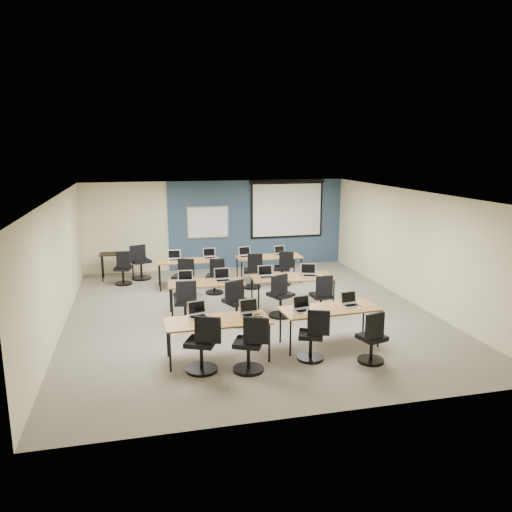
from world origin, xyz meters
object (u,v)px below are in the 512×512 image
object	(u,v)px
task_chair_5	(236,306)
laptop_7	(309,273)
laptop_1	(250,311)
whiteboard	(208,222)
training_table_mid_right	(293,278)
laptop_3	(350,302)
projector_screen	(287,206)
task_chair_0	(203,348)
task_chair_4	(186,306)
laptop_4	(186,279)
laptop_11	(280,252)
task_chair_10	(253,274)
task_chair_11	(283,271)
task_chair_1	(250,349)
laptop_10	(245,254)
training_table_front_right	(329,310)
task_chair_8	(184,280)
task_chair_9	(215,279)
training_table_back_right	(269,258)
laptop_0	(197,313)
spare_chair_b	(123,271)
training_table_front_left	(217,323)
laptop_2	(303,307)
task_chair_7	(322,299)
training_table_mid_left	(206,284)
training_table_back_left	(188,262)
laptop_8	(174,258)
task_chair_2	(313,339)
task_chair_3	(372,342)
laptop_9	(210,256)
laptop_6	(266,274)
laptop_5	(223,278)
utility_table	(117,256)

from	to	relation	value
task_chair_5	laptop_7	distance (m)	2.19
laptop_1	whiteboard	bearing A→B (deg)	79.98
training_table_mid_right	laptop_3	world-z (taller)	laptop_3
projector_screen	whiteboard	bearing A→B (deg)	179.55
task_chair_0	task_chair_4	world-z (taller)	task_chair_0
laptop_4	laptop_11	xyz separation A→B (m)	(2.87, 2.33, -0.00)
task_chair_10	task_chair_11	xyz separation A→B (m)	(0.87, 0.10, -0.00)
task_chair_1	laptop_10	bearing A→B (deg)	103.13
training_table_front_right	training_table_mid_right	bearing A→B (deg)	85.44
training_table_mid_right	laptop_3	bearing A→B (deg)	-76.02
laptop_7	task_chair_8	distance (m)	3.21
laptop_3	task_chair_11	distance (m)	4.18
laptop_3	task_chair_9	xyz separation A→B (m)	(-2.03, 3.77, -0.41)
training_table_back_right	laptop_4	xyz separation A→B (m)	(-2.50, -2.16, 0.11)
task_chair_0	laptop_0	bearing A→B (deg)	113.91
laptop_11	projector_screen	bearing A→B (deg)	57.39
whiteboard	task_chair_5	xyz separation A→B (m)	(-0.15, -5.10, -1.03)
laptop_1	spare_chair_b	size ratio (longest dim) A/B	0.37
training_table_front_left	laptop_3	distance (m)	2.62
laptop_2	task_chair_7	size ratio (longest dim) A/B	0.36
task_chair_7	training_table_mid_left	bearing A→B (deg)	160.87
task_chair_1	task_chair_4	size ratio (longest dim) A/B	1.00
laptop_10	laptop_11	xyz separation A→B (m)	(1.01, 0.01, -0.00)
training_table_mid_right	laptop_11	distance (m)	2.45
laptop_2	spare_chair_b	xyz separation A→B (m)	(-3.34, 5.30, -0.40)
training_table_back_left	task_chair_1	distance (m)	5.49
training_table_mid_left	laptop_8	world-z (taller)	laptop_8
task_chair_8	training_table_back_right	bearing A→B (deg)	40.92
training_table_mid_left	task_chair_7	distance (m)	2.60
laptop_3	laptop_8	xyz separation A→B (m)	(-2.97, 4.73, 0.00)
projector_screen	task_chair_2	bearing A→B (deg)	-103.29
task_chair_7	whiteboard	bearing A→B (deg)	108.41
task_chair_3	laptop_9	size ratio (longest dim) A/B	2.80
task_chair_7	task_chair_8	bearing A→B (deg)	139.65
task_chair_4	laptop_10	world-z (taller)	task_chair_4
whiteboard	projector_screen	distance (m)	2.54
laptop_6	laptop_7	xyz separation A→B (m)	(1.03, -0.09, 0.00)
laptop_3	laptop_9	size ratio (longest dim) A/B	0.96
laptop_2	laptop_10	bearing A→B (deg)	81.18
laptop_11	spare_chair_b	size ratio (longest dim) A/B	0.34
training_table_front_left	laptop_11	world-z (taller)	laptop_11
laptop_0	task_chair_5	world-z (taller)	task_chair_5
laptop_9	training_table_mid_left	bearing A→B (deg)	-102.42
task_chair_2	spare_chair_b	bearing A→B (deg)	141.03
training_table_mid_left	laptop_1	world-z (taller)	laptop_1
task_chair_4	laptop_6	distance (m)	2.13
laptop_1	task_chair_5	world-z (taller)	task_chair_5
task_chair_8	task_chair_9	distance (m)	0.80
task_chair_2	task_chair_11	bearing A→B (deg)	101.02
laptop_5	utility_table	distance (m)	4.30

